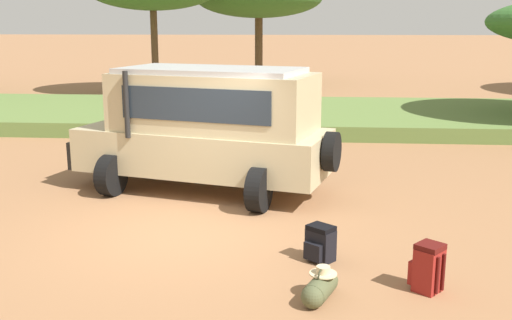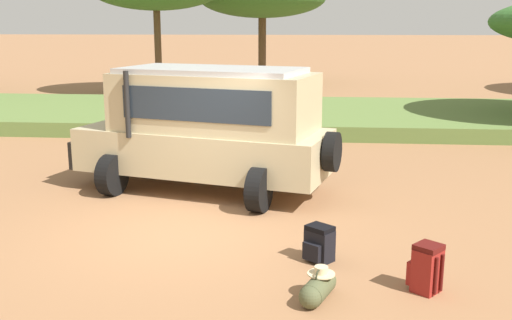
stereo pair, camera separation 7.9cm
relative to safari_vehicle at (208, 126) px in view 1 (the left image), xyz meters
The scene contains 6 objects.
ground_plane 2.79m from the safari_vehicle, 90.37° to the right, with size 320.00×320.00×0.00m, color #936642.
grass_bank 8.70m from the safari_vehicle, 90.11° to the left, with size 120.00×7.00×0.44m.
safari_vehicle is the anchor object (origin of this frame).
backpack_beside_front_wheel 5.65m from the safari_vehicle, 51.63° to the right, with size 0.46×0.45×0.62m.
backpack_cluster_center 4.22m from the safari_vehicle, 58.49° to the right, with size 0.47×0.47×0.51m.
duffel_bag_low_black_case 5.29m from the safari_vehicle, 65.87° to the right, with size 0.46×0.75×0.39m.
Camera 1 is at (1.89, -8.99, 3.28)m, focal length 42.00 mm.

